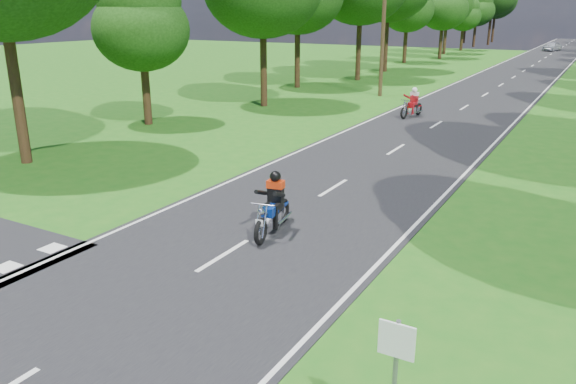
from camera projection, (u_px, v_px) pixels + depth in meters
The scene contains 8 objects.
ground at pixel (165, 292), 11.40m from camera, with size 160.00×160.00×0.00m, color #1D5E15.
main_road at pixel (524, 71), 52.74m from camera, with size 7.00×140.00×0.02m, color black.
road_markings at pixel (519, 73), 51.25m from camera, with size 7.40×140.00×0.01m.
telegraph_pole at pixel (383, 33), 36.12m from camera, with size 1.20×0.26×8.00m.
road_sign at pixel (395, 369), 6.74m from camera, with size 0.45×0.07×2.00m.
rider_near_blue at pixel (272, 203), 14.13m from camera, with size 0.64×1.91×1.59m, color #0D3096, non-canonical shape.
rider_far_red at pixel (412, 102), 29.74m from camera, with size 0.62×1.87×1.56m, color #AA0D13, non-canonical shape.
distant_car at pixel (552, 46), 78.03m from camera, with size 1.48×3.68×1.25m, color silver.
Camera 1 is at (7.22, -7.65, 5.45)m, focal length 35.00 mm.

